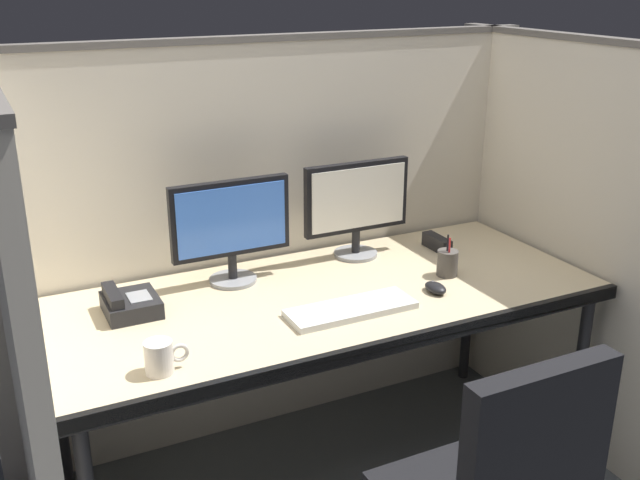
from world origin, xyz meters
name	(u,v)px	position (x,y,z in m)	size (l,w,h in m)	color
cubicle_partition_rear	(276,240)	(0.00, 0.74, 0.79)	(2.21, 0.06, 1.57)	beige
cubicle_partition_left	(20,356)	(-0.99, 0.20, 0.79)	(0.06, 1.41, 1.57)	beige
cubicle_partition_right	(567,245)	(0.99, 0.20, 0.79)	(0.06, 1.41, 1.57)	beige
desk	(328,308)	(0.00, 0.29, 0.69)	(1.90, 0.80, 0.74)	beige
monitor_left	(231,225)	(-0.25, 0.54, 0.96)	(0.43, 0.17, 0.37)	gray
monitor_right	(357,203)	(0.26, 0.57, 0.96)	(0.43, 0.17, 0.37)	gray
keyboard_main	(351,309)	(0.01, 0.13, 0.75)	(0.43, 0.15, 0.02)	silver
computer_mouse	(435,288)	(0.34, 0.14, 0.76)	(0.06, 0.10, 0.04)	black
pen_cup	(447,263)	(0.47, 0.25, 0.79)	(0.08, 0.08, 0.16)	#4C4742
red_stapler	(437,243)	(0.59, 0.48, 0.77)	(0.04, 0.15, 0.06)	black
coffee_mug	(160,357)	(-0.65, 0.03, 0.79)	(0.13, 0.08, 0.09)	silver
desk_phone	(129,304)	(-0.64, 0.44, 0.77)	(0.17, 0.19, 0.09)	black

